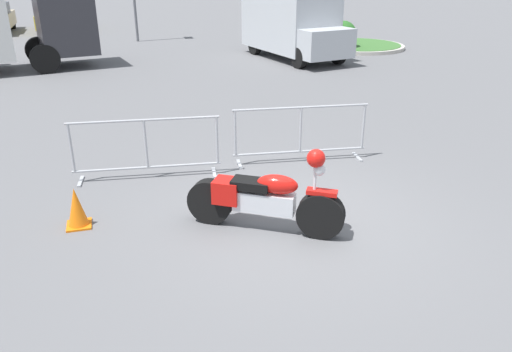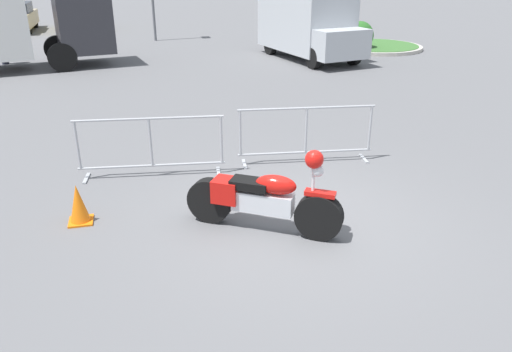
# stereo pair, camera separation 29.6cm
# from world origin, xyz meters

# --- Properties ---
(ground_plane) EXTENTS (120.00, 120.00, 0.00)m
(ground_plane) POSITION_xyz_m (0.00, 0.00, 0.00)
(ground_plane) COLOR #5B5B5E
(motorcycle) EXTENTS (2.00, 1.34, 1.27)m
(motorcycle) POSITION_xyz_m (-0.53, -0.10, 0.48)
(motorcycle) COLOR black
(motorcycle) RESTS_ON ground
(crowd_barrier_near) EXTENTS (2.52, 0.71, 1.07)m
(crowd_barrier_near) POSITION_xyz_m (-1.93, 2.19, 0.56)
(crowd_barrier_near) COLOR #9EA0A5
(crowd_barrier_near) RESTS_ON ground
(crowd_barrier_far) EXTENTS (2.52, 0.71, 1.07)m
(crowd_barrier_far) POSITION_xyz_m (0.88, 2.19, 0.56)
(crowd_barrier_far) COLOR #9EA0A5
(crowd_barrier_far) RESTS_ON ground
(delivery_van) EXTENTS (2.97, 5.30, 2.31)m
(delivery_van) POSITION_xyz_m (4.46, 12.53, 1.24)
(delivery_van) COLOR #B2B7BC
(delivery_van) RESTS_ON ground
(parked_car_yellow) EXTENTS (1.86, 4.26, 1.43)m
(parked_car_yellow) POSITION_xyz_m (-5.00, 23.95, 0.72)
(parked_car_yellow) COLOR yellow
(parked_car_yellow) RESTS_ON ground
(planter_island) EXTENTS (4.03, 4.03, 1.21)m
(planter_island) POSITION_xyz_m (7.69, 13.99, 0.31)
(planter_island) COLOR #ADA89E
(planter_island) RESTS_ON ground
(traffic_cone) EXTENTS (0.34, 0.34, 0.59)m
(traffic_cone) POSITION_xyz_m (-3.04, 0.72, 0.29)
(traffic_cone) COLOR orange
(traffic_cone) RESTS_ON ground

